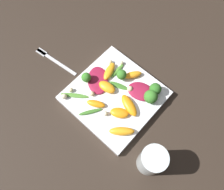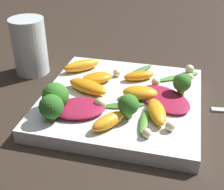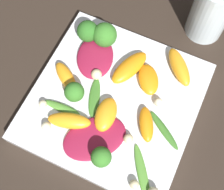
# 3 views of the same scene
# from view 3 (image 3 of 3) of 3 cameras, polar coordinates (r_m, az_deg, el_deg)

# --- Properties ---
(ground_plane) EXTENTS (2.40, 2.40, 0.00)m
(ground_plane) POSITION_cam_3_polar(r_m,az_deg,el_deg) (0.54, 0.42, -1.75)
(ground_plane) COLOR #2D231C
(plate) EXTENTS (0.27, 0.27, 0.02)m
(plate) POSITION_cam_3_polar(r_m,az_deg,el_deg) (0.53, 0.43, -1.31)
(plate) COLOR white
(plate) RESTS_ON ground_plane
(drinking_glass) EXTENTS (0.07, 0.07, 0.12)m
(drinking_glass) POSITION_cam_3_polar(r_m,az_deg,el_deg) (0.60, 17.75, 14.57)
(drinking_glass) COLOR silver
(drinking_glass) RESTS_ON ground_plane
(radicchio_leaf_0) EXTENTS (0.10, 0.09, 0.01)m
(radicchio_leaf_0) POSITION_cam_3_polar(r_m,az_deg,el_deg) (0.55, -3.10, 6.98)
(radicchio_leaf_0) COLOR maroon
(radicchio_leaf_0) RESTS_ON plate
(radicchio_leaf_1) EXTENTS (0.12, 0.12, 0.01)m
(radicchio_leaf_1) POSITION_cam_3_polar(r_m,az_deg,el_deg) (0.50, -2.88, -8.00)
(radicchio_leaf_1) COLOR maroon
(radicchio_leaf_1) RESTS_ON plate
(orange_segment_0) EXTENTS (0.05, 0.07, 0.02)m
(orange_segment_0) POSITION_cam_3_polar(r_m,az_deg,el_deg) (0.50, -7.82, -4.68)
(orange_segment_0) COLOR orange
(orange_segment_0) RESTS_ON plate
(orange_segment_1) EXTENTS (0.07, 0.07, 0.02)m
(orange_segment_1) POSITION_cam_3_polar(r_m,az_deg,el_deg) (0.55, 12.19, 5.06)
(orange_segment_1) COLOR orange
(orange_segment_1) RESTS_ON plate
(orange_segment_2) EXTENTS (0.05, 0.06, 0.02)m
(orange_segment_2) POSITION_cam_3_polar(r_m,az_deg,el_deg) (0.53, -8.53, 3.23)
(orange_segment_2) COLOR orange
(orange_segment_2) RESTS_ON plate
(orange_segment_3) EXTENTS (0.09, 0.06, 0.02)m
(orange_segment_3) POSITION_cam_3_polar(r_m,az_deg,el_deg) (0.54, 3.10, 5.09)
(orange_segment_3) COLOR orange
(orange_segment_3) RESTS_ON plate
(orange_segment_4) EXTENTS (0.06, 0.04, 0.02)m
(orange_segment_4) POSITION_cam_3_polar(r_m,az_deg,el_deg) (0.50, -0.94, -3.63)
(orange_segment_4) COLOR orange
(orange_segment_4) RESTS_ON plate
(orange_segment_5) EXTENTS (0.06, 0.05, 0.02)m
(orange_segment_5) POSITION_cam_3_polar(r_m,az_deg,el_deg) (0.50, 6.27, -5.33)
(orange_segment_5) COLOR orange
(orange_segment_5) RESTS_ON plate
(orange_segment_6) EXTENTS (0.07, 0.06, 0.02)m
(orange_segment_6) POSITION_cam_3_polar(r_m,az_deg,el_deg) (0.53, 6.68, 2.84)
(orange_segment_6) COLOR orange
(orange_segment_6) RESTS_ON plate
(broccoli_floret_0) EXTENTS (0.04, 0.04, 0.04)m
(broccoli_floret_0) POSITION_cam_3_polar(r_m,az_deg,el_deg) (0.56, -4.47, 11.53)
(broccoli_floret_0) COLOR #84AD5B
(broccoli_floret_0) RESTS_ON plate
(broccoli_floret_1) EXTENTS (0.03, 0.03, 0.04)m
(broccoli_floret_1) POSITION_cam_3_polar(r_m,az_deg,el_deg) (0.47, -1.99, -11.29)
(broccoli_floret_1) COLOR #84AD5B
(broccoli_floret_1) RESTS_ON plate
(broccoli_floret_2) EXTENTS (0.04, 0.04, 0.04)m
(broccoli_floret_2) POSITION_cam_3_polar(r_m,az_deg,el_deg) (0.55, -1.34, 10.92)
(broccoli_floret_2) COLOR #84AD5B
(broccoli_floret_2) RESTS_ON plate
(broccoli_floret_3) EXTENTS (0.03, 0.03, 0.04)m
(broccoli_floret_3) POSITION_cam_3_polar(r_m,az_deg,el_deg) (0.51, -6.90, 0.50)
(broccoli_floret_3) COLOR #84AD5B
(broccoli_floret_3) RESTS_ON plate
(arugula_sprig_0) EXTENTS (0.08, 0.07, 0.01)m
(arugula_sprig_0) POSITION_cam_3_polar(r_m,az_deg,el_deg) (0.49, 5.53, -14.10)
(arugula_sprig_0) COLOR #518E33
(arugula_sprig_0) RESTS_ON plate
(arugula_sprig_1) EXTENTS (0.05, 0.07, 0.01)m
(arugula_sprig_1) POSITION_cam_3_polar(r_m,az_deg,el_deg) (0.51, 9.48, -6.35)
(arugula_sprig_1) COLOR #3D7528
(arugula_sprig_1) RESTS_ON plate
(arugula_sprig_2) EXTENTS (0.07, 0.04, 0.00)m
(arugula_sprig_2) POSITION_cam_3_polar(r_m,az_deg,el_deg) (0.52, -3.24, -0.44)
(arugula_sprig_2) COLOR #3D7528
(arugula_sprig_2) RESTS_ON plate
(arugula_sprig_3) EXTENTS (0.02, 0.07, 0.01)m
(arugula_sprig_3) POSITION_cam_3_polar(r_m,az_deg,el_deg) (0.52, -9.14, -2.33)
(arugula_sprig_3) COLOR #518E33
(arugula_sprig_3) RESTS_ON plate
(macadamia_nut_0) EXTENTS (0.02, 0.02, 0.02)m
(macadamia_nut_0) POSITION_cam_3_polar(r_m,az_deg,el_deg) (0.52, 8.47, -1.30)
(macadamia_nut_0) COLOR beige
(macadamia_nut_0) RESTS_ON plate
(macadamia_nut_1) EXTENTS (0.02, 0.02, 0.02)m
(macadamia_nut_1) POSITION_cam_3_polar(r_m,az_deg,el_deg) (0.53, -2.86, 3.79)
(macadamia_nut_1) COLOR beige
(macadamia_nut_1) RESTS_ON plate
(macadamia_nut_2) EXTENTS (0.02, 0.02, 0.02)m
(macadamia_nut_2) POSITION_cam_3_polar(r_m,az_deg,el_deg) (0.51, -11.97, -5.66)
(macadamia_nut_2) COLOR beige
(macadamia_nut_2) RESTS_ON plate
(macadamia_nut_4) EXTENTS (0.02, 0.02, 0.02)m
(macadamia_nut_4) POSITION_cam_3_polar(r_m,az_deg,el_deg) (0.49, 2.99, -8.00)
(macadamia_nut_4) COLOR beige
(macadamia_nut_4) RESTS_ON plate
(macadamia_nut_5) EXTENTS (0.01, 0.01, 0.01)m
(macadamia_nut_5) POSITION_cam_3_polar(r_m,az_deg,el_deg) (0.48, 4.08, -16.01)
(macadamia_nut_5) COLOR beige
(macadamia_nut_5) RESTS_ON plate
(macadamia_nut_6) EXTENTS (0.01, 0.01, 0.01)m
(macadamia_nut_6) POSITION_cam_3_polar(r_m,az_deg,el_deg) (0.52, -12.52, -1.64)
(macadamia_nut_6) COLOR beige
(macadamia_nut_6) RESTS_ON plate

